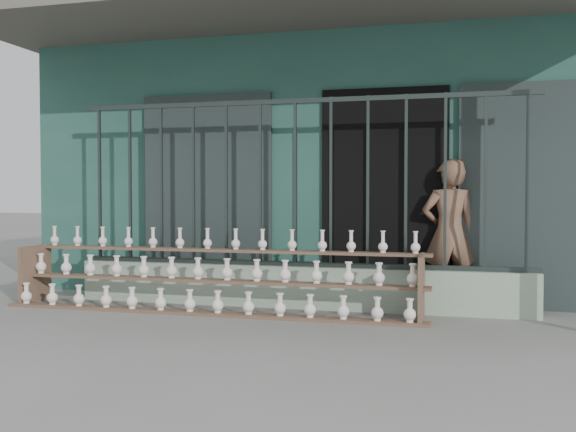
# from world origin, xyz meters

# --- Properties ---
(ground) EXTENTS (60.00, 60.00, 0.00)m
(ground) POSITION_xyz_m (0.00, 0.00, 0.00)
(ground) COLOR slate
(workshop_building) EXTENTS (7.40, 6.60, 3.21)m
(workshop_building) POSITION_xyz_m (0.00, 4.23, 1.62)
(workshop_building) COLOR #275248
(workshop_building) RESTS_ON ground
(parapet_wall) EXTENTS (5.00, 0.20, 0.45)m
(parapet_wall) POSITION_xyz_m (0.00, 1.30, 0.23)
(parapet_wall) COLOR #96AF96
(parapet_wall) RESTS_ON ground
(security_fence) EXTENTS (5.00, 0.04, 1.80)m
(security_fence) POSITION_xyz_m (-0.00, 1.30, 1.35)
(security_fence) COLOR #283330
(security_fence) RESTS_ON parapet_wall
(shelf_rack) EXTENTS (4.50, 0.68, 0.85)m
(shelf_rack) POSITION_xyz_m (-0.79, 0.88, 0.36)
(shelf_rack) COLOR brown
(shelf_rack) RESTS_ON ground
(elderly_woman) EXTENTS (0.66, 0.52, 1.60)m
(elderly_woman) POSITION_xyz_m (1.61, 1.69, 0.80)
(elderly_woman) COLOR brown
(elderly_woman) RESTS_ON ground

